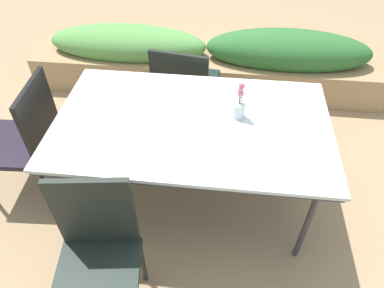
% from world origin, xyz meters
% --- Properties ---
extents(ground_plane, '(12.00, 12.00, 0.00)m').
position_xyz_m(ground_plane, '(0.00, 0.00, 0.00)').
color(ground_plane, '#9E7F5B').
extents(dining_table, '(1.73, 1.03, 0.77)m').
position_xyz_m(dining_table, '(-0.09, -0.09, 0.73)').
color(dining_table, silver).
rests_on(dining_table, ground).
extents(chair_near_left, '(0.48, 0.48, 0.98)m').
position_xyz_m(chair_near_left, '(-0.49, -0.91, 0.54)').
color(chair_near_left, black).
rests_on(chair_near_left, ground).
extents(chair_end_left, '(0.51, 0.51, 0.95)m').
position_xyz_m(chair_end_left, '(-1.25, -0.09, 0.52)').
color(chair_end_left, black).
rests_on(chair_end_left, ground).
extents(chair_far_side, '(0.56, 0.56, 0.85)m').
position_xyz_m(chair_far_side, '(-0.25, 0.73, 0.49)').
color(chair_far_side, black).
rests_on(chair_far_side, ground).
extents(flower_vase, '(0.07, 0.08, 0.25)m').
position_xyz_m(flower_vase, '(0.20, -0.01, 0.87)').
color(flower_vase, silver).
rests_on(flower_vase, dining_table).
extents(planter_box, '(3.53, 0.55, 0.68)m').
position_xyz_m(planter_box, '(-0.10, 1.41, 0.31)').
color(planter_box, '#9E7F56').
rests_on(planter_box, ground).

